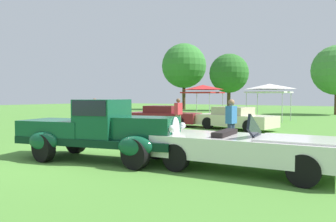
{
  "coord_description": "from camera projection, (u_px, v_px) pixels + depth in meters",
  "views": [
    {
      "loc": [
        6.94,
        -5.77,
        1.77
      ],
      "look_at": [
        0.97,
        3.14,
        1.29
      ],
      "focal_mm": 33.83,
      "sensor_mm": 36.0,
      "label": 1
    }
  ],
  "objects": [
    {
      "name": "ground_plane",
      "position": [
        76.0,
        161.0,
        8.73
      ],
      "size": [
        120.0,
        120.0,
        0.0
      ],
      "primitive_type": "plane",
      "color": "#4C8433"
    },
    {
      "name": "feature_pickup_truck",
      "position": [
        100.0,
        129.0,
        8.82
      ],
      "size": [
        4.83,
        2.67,
        1.7
      ],
      "color": "black",
      "rests_on": "ground_plane"
    },
    {
      "name": "neighbor_convertible",
      "position": [
        248.0,
        147.0,
        7.46
      ],
      "size": [
        4.75,
        2.13,
        1.4
      ],
      "color": "silver",
      "rests_on": "ground_plane"
    },
    {
      "name": "show_car_orange",
      "position": [
        100.0,
        114.0,
        21.48
      ],
      "size": [
        3.91,
        1.83,
        1.22
      ],
      "color": "orange",
      "rests_on": "ground_plane"
    },
    {
      "name": "show_car_burgundy",
      "position": [
        164.0,
        116.0,
        19.44
      ],
      "size": [
        4.55,
        2.4,
        1.22
      ],
      "color": "maroon",
      "rests_on": "ground_plane"
    },
    {
      "name": "show_car_cream",
      "position": [
        235.0,
        118.0,
        17.1
      ],
      "size": [
        4.51,
        2.46,
        1.22
      ],
      "color": "beige",
      "rests_on": "ground_plane"
    },
    {
      "name": "spectator_near_truck",
      "position": [
        231.0,
        122.0,
        10.82
      ],
      "size": [
        0.27,
        0.42,
        1.69
      ],
      "color": "#283351",
      "rests_on": "ground_plane"
    },
    {
      "name": "spectator_between_cars",
      "position": [
        178.0,
        113.0,
        16.3
      ],
      "size": [
        0.28,
        0.42,
        1.69
      ],
      "color": "#7F7056",
      "rests_on": "ground_plane"
    },
    {
      "name": "spectator_by_row",
      "position": [
        95.0,
        113.0,
        16.92
      ],
      "size": [
        0.32,
        0.44,
        1.69
      ],
      "color": "#383838",
      "rests_on": "ground_plane"
    },
    {
      "name": "canopy_tent_left_field",
      "position": [
        203.0,
        89.0,
        24.95
      ],
      "size": [
        2.62,
        2.62,
        2.71
      ],
      "color": "#B7B7BC",
      "rests_on": "ground_plane"
    },
    {
      "name": "canopy_tent_center_field",
      "position": [
        269.0,
        88.0,
        22.93
      ],
      "size": [
        2.78,
        2.78,
        2.71
      ],
      "color": "#B7B7BC",
      "rests_on": "ground_plane"
    },
    {
      "name": "treeline_far_left",
      "position": [
        184.0,
        66.0,
        43.66
      ],
      "size": [
        6.13,
        6.13,
        9.11
      ],
      "color": "#47331E",
      "rests_on": "ground_plane"
    },
    {
      "name": "treeline_mid_left",
      "position": [
        229.0,
        73.0,
        40.12
      ],
      "size": [
        4.97,
        4.97,
        7.23
      ],
      "color": "#47331E",
      "rests_on": "ground_plane"
    }
  ]
}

